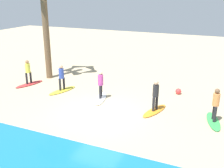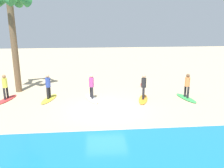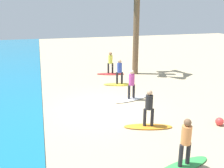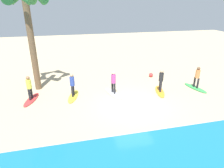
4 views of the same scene
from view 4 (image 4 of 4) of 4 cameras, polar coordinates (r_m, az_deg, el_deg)
The scene contains 13 objects.
ground_plane at distance 13.11m, azimuth 5.90°, elevation -5.83°, with size 60.00×60.00×0.00m, color tan.
surfboard_green at distance 16.62m, azimuth 22.62°, elevation -1.02°, with size 2.10×0.56×0.09m, color green.
surfer_green at distance 16.28m, azimuth 23.14°, elevation 2.18°, with size 0.32×0.45×1.64m.
surfboard_orange at distance 15.16m, azimuth 13.45°, elevation -2.07°, with size 2.10×0.56×0.09m, color orange.
surfer_orange at distance 14.78m, azimuth 13.80°, elevation 1.42°, with size 0.32×0.45×1.64m.
surfboard_white at distance 14.43m, azimuth 0.40°, elevation -2.70°, with size 2.10×0.56×0.09m, color white.
surfer_white at distance 14.04m, azimuth 0.41°, elevation 0.96°, with size 0.32×0.45×1.64m.
surfboard_yellow at distance 14.27m, azimuth -10.95°, elevation -3.45°, with size 2.10×0.56×0.09m, color yellow.
surfer_yellow at distance 13.87m, azimuth -11.25°, elevation 0.23°, with size 0.32×0.45×1.64m.
surfboard_red at distance 14.63m, azimuth -21.97°, elevation -4.12°, with size 2.10×0.56×0.09m, color red.
surfer_red at distance 14.24m, azimuth -22.54°, elevation -0.54°, with size 0.32×0.45×1.64m.
palm_tree at distance 15.08m, azimuth -23.28°, elevation 19.71°, with size 2.88×3.03×7.35m.
beach_ball at distance 17.97m, azimuth 11.03°, elevation 2.56°, with size 0.36×0.36×0.36m, color #E53838.
Camera 4 is at (3.93, 10.84, 6.22)m, focal length 32.10 mm.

